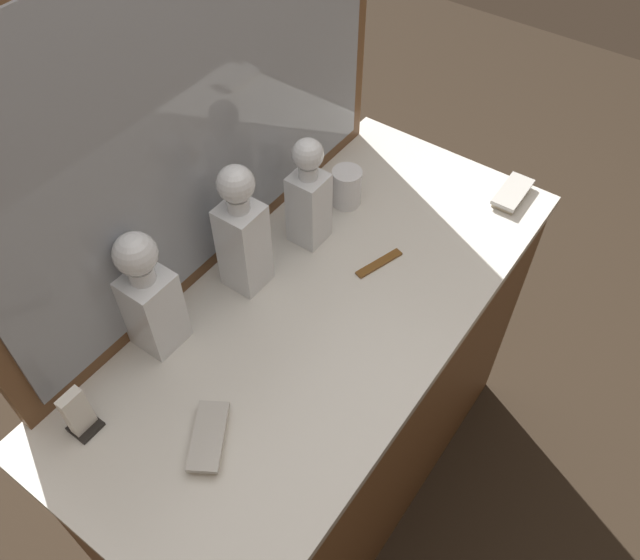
{
  "coord_description": "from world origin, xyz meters",
  "views": [
    {
      "loc": [
        -0.68,
        -0.49,
        1.92
      ],
      "look_at": [
        0.0,
        0.0,
        0.94
      ],
      "focal_mm": 36.05,
      "sensor_mm": 36.0,
      "label": 1
    }
  ],
  "objects_px": {
    "silver_brush_center": "(209,438)",
    "crystal_decanter_far_left": "(243,240)",
    "crystal_decanter_far_right": "(151,302)",
    "silver_brush_left": "(512,194)",
    "crystal_tumbler_center": "(346,188)",
    "tortoiseshell_comb": "(379,263)",
    "napkin_holder": "(79,415)",
    "crystal_decanter_center": "(309,201)"
  },
  "relations": [
    {
      "from": "silver_brush_center",
      "to": "tortoiseshell_comb",
      "type": "bearing_deg",
      "value": -2.05
    },
    {
      "from": "crystal_decanter_far_left",
      "to": "silver_brush_left",
      "type": "relative_size",
      "value": 2.34
    },
    {
      "from": "crystal_decanter_far_left",
      "to": "crystal_tumbler_center",
      "type": "relative_size",
      "value": 3.29
    },
    {
      "from": "tortoiseshell_comb",
      "to": "napkin_holder",
      "type": "distance_m",
      "value": 0.69
    },
    {
      "from": "crystal_tumbler_center",
      "to": "napkin_holder",
      "type": "bearing_deg",
      "value": 176.63
    },
    {
      "from": "crystal_decanter_far_left",
      "to": "silver_brush_center",
      "type": "distance_m",
      "value": 0.4
    },
    {
      "from": "silver_brush_left",
      "to": "napkin_holder",
      "type": "relative_size",
      "value": 1.2
    },
    {
      "from": "crystal_decanter_center",
      "to": "silver_brush_center",
      "type": "relative_size",
      "value": 1.89
    },
    {
      "from": "crystal_decanter_center",
      "to": "tortoiseshell_comb",
      "type": "relative_size",
      "value": 2.25
    },
    {
      "from": "crystal_tumbler_center",
      "to": "tortoiseshell_comb",
      "type": "bearing_deg",
      "value": -125.93
    },
    {
      "from": "crystal_decanter_far_right",
      "to": "silver_brush_center",
      "type": "xyz_separation_m",
      "value": [
        -0.11,
        -0.23,
        -0.1
      ]
    },
    {
      "from": "crystal_decanter_far_left",
      "to": "silver_brush_center",
      "type": "bearing_deg",
      "value": -150.54
    },
    {
      "from": "crystal_decanter_far_right",
      "to": "crystal_tumbler_center",
      "type": "relative_size",
      "value": 3.06
    },
    {
      "from": "crystal_decanter_center",
      "to": "tortoiseshell_comb",
      "type": "distance_m",
      "value": 0.21
    },
    {
      "from": "silver_brush_left",
      "to": "silver_brush_center",
      "type": "bearing_deg",
      "value": 169.73
    },
    {
      "from": "silver_brush_center",
      "to": "napkin_holder",
      "type": "height_order",
      "value": "napkin_holder"
    },
    {
      "from": "crystal_decanter_far_left",
      "to": "tortoiseshell_comb",
      "type": "bearing_deg",
      "value": -45.49
    },
    {
      "from": "silver_brush_left",
      "to": "silver_brush_center",
      "type": "relative_size",
      "value": 0.92
    },
    {
      "from": "crystal_decanter_far_left",
      "to": "napkin_holder",
      "type": "height_order",
      "value": "crystal_decanter_far_left"
    },
    {
      "from": "silver_brush_left",
      "to": "tortoiseshell_comb",
      "type": "xyz_separation_m",
      "value": [
        -0.37,
        0.15,
        -0.01
      ]
    },
    {
      "from": "crystal_decanter_far_right",
      "to": "crystal_tumbler_center",
      "type": "distance_m",
      "value": 0.56
    },
    {
      "from": "crystal_decanter_far_left",
      "to": "crystal_decanter_center",
      "type": "bearing_deg",
      "value": -9.54
    },
    {
      "from": "crystal_tumbler_center",
      "to": "silver_brush_center",
      "type": "bearing_deg",
      "value": -166.86
    },
    {
      "from": "crystal_decanter_center",
      "to": "crystal_decanter_far_right",
      "type": "height_order",
      "value": "crystal_decanter_far_right"
    },
    {
      "from": "crystal_tumbler_center",
      "to": "silver_brush_left",
      "type": "relative_size",
      "value": 0.71
    },
    {
      "from": "crystal_decanter_center",
      "to": "napkin_holder",
      "type": "bearing_deg",
      "value": 176.08
    },
    {
      "from": "crystal_decanter_far_right",
      "to": "silver_brush_left",
      "type": "distance_m",
      "value": 0.9
    },
    {
      "from": "crystal_decanter_far_left",
      "to": "napkin_holder",
      "type": "xyz_separation_m",
      "value": [
        -0.44,
        0.01,
        -0.08
      ]
    },
    {
      "from": "crystal_decanter_far_right",
      "to": "silver_brush_left",
      "type": "bearing_deg",
      "value": -26.43
    },
    {
      "from": "silver_brush_center",
      "to": "crystal_decanter_center",
      "type": "bearing_deg",
      "value": 16.96
    },
    {
      "from": "silver_brush_center",
      "to": "crystal_decanter_far_left",
      "type": "bearing_deg",
      "value": 29.46
    },
    {
      "from": "crystal_decanter_far_right",
      "to": "crystal_tumbler_center",
      "type": "xyz_separation_m",
      "value": [
        0.55,
        -0.08,
        -0.07
      ]
    },
    {
      "from": "crystal_decanter_far_left",
      "to": "silver_brush_left",
      "type": "xyz_separation_m",
      "value": [
        0.58,
        -0.35,
        -0.11
      ]
    },
    {
      "from": "crystal_decanter_center",
      "to": "tortoiseshell_comb",
      "type": "bearing_deg",
      "value": -83.31
    },
    {
      "from": "crystal_decanter_far_left",
      "to": "crystal_tumbler_center",
      "type": "distance_m",
      "value": 0.34
    },
    {
      "from": "crystal_decanter_far_left",
      "to": "crystal_decanter_center",
      "type": "relative_size",
      "value": 1.14
    },
    {
      "from": "crystal_decanter_far_left",
      "to": "silver_brush_left",
      "type": "height_order",
      "value": "crystal_decanter_far_left"
    },
    {
      "from": "crystal_decanter_far_right",
      "to": "silver_brush_center",
      "type": "distance_m",
      "value": 0.28
    },
    {
      "from": "crystal_decanter_far_right",
      "to": "silver_brush_left",
      "type": "height_order",
      "value": "crystal_decanter_far_right"
    },
    {
      "from": "silver_brush_center",
      "to": "napkin_holder",
      "type": "xyz_separation_m",
      "value": [
        -0.11,
        0.2,
        0.03
      ]
    },
    {
      "from": "crystal_tumbler_center",
      "to": "tortoiseshell_comb",
      "type": "relative_size",
      "value": 0.78
    },
    {
      "from": "silver_brush_left",
      "to": "crystal_decanter_center",
      "type": "bearing_deg",
      "value": 140.74
    }
  ]
}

